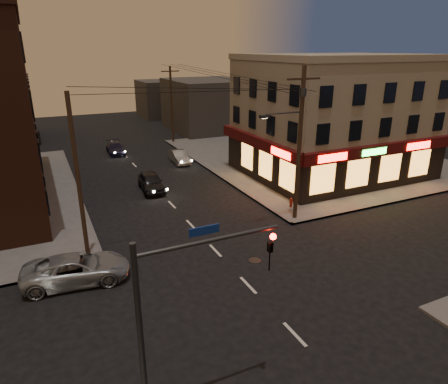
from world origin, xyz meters
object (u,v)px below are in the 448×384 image
sedan_near (151,182)px  sedan_mid (179,157)px  fire_hydrant (291,202)px  suv_cross (77,269)px  sedan_far (115,148)px

sedan_near → sedan_mid: (4.89, 7.01, -0.10)m
fire_hydrant → suv_cross: bearing=-167.0°
suv_cross → sedan_far: bearing=-7.9°
sedan_mid → sedan_far: sedan_mid is taller
sedan_near → sedan_far: sedan_near is taller
sedan_near → sedan_far: bearing=95.4°
suv_cross → sedan_mid: (12.01, 18.80, -0.08)m
suv_cross → sedan_far: (6.83, 25.43, -0.10)m
sedan_far → sedan_mid: bearing=-49.5°
sedan_mid → fire_hydrant: (3.26, -15.28, -0.11)m
sedan_far → fire_hydrant: size_ratio=6.13×
sedan_near → fire_hydrant: size_ratio=6.26×
sedan_mid → fire_hydrant: size_ratio=5.59×
sedan_far → sedan_near: bearing=-86.3°
sedan_near → sedan_far: size_ratio=1.02×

